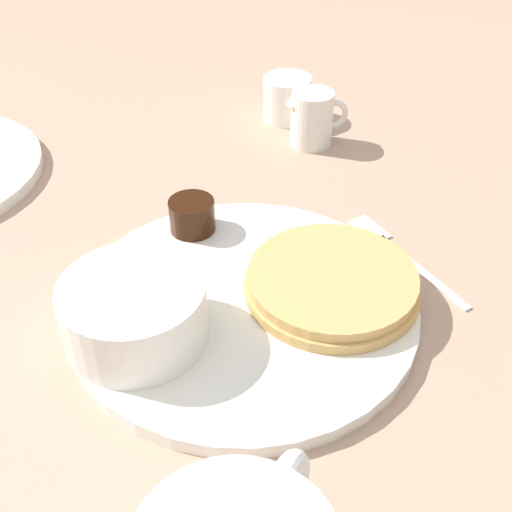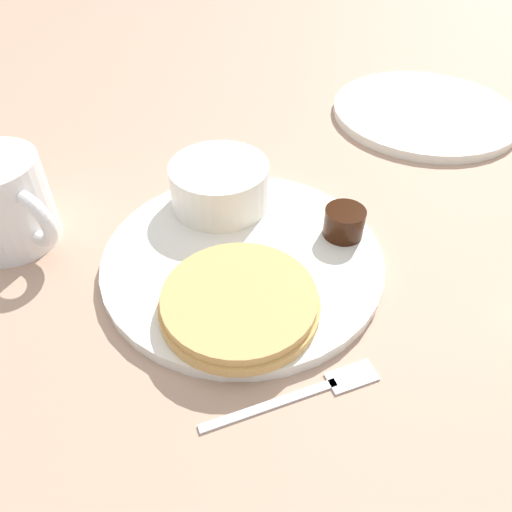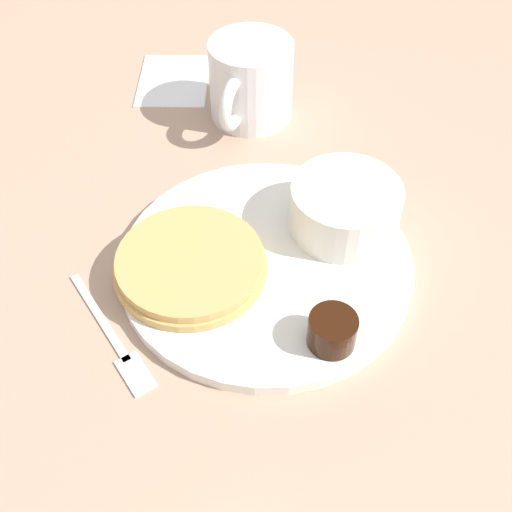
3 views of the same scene
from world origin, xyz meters
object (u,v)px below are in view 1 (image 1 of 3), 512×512
Objects in this scene: creamer_pitcher_near at (312,118)px; creamer_pitcher_far at (288,98)px; plate at (244,306)px; fork at (394,248)px; bowl at (134,310)px.

creamer_pitcher_far is (0.06, 0.03, -0.00)m from creamer_pitcher_near.
creamer_pitcher_far reaches higher than plate.
creamer_pitcher_far is at bearing 25.89° from fork.
plate is 2.21× the size of fork.
bowl is 0.85× the size of fork.
plate is 3.99× the size of creamer_pitcher_near.
bowl is at bearing 124.34° from plate.
plate reaches higher than fork.
creamer_pitcher_near is at bearing 25.06° from fork.
bowl reaches higher than fork.
fork is at bearing -154.94° from creamer_pitcher_near.
fork is at bearing -154.11° from creamer_pitcher_far.
creamer_pitcher_near is (0.28, -0.03, 0.02)m from plate.
bowl is 0.24m from fork.
creamer_pitcher_near is 0.20m from fork.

